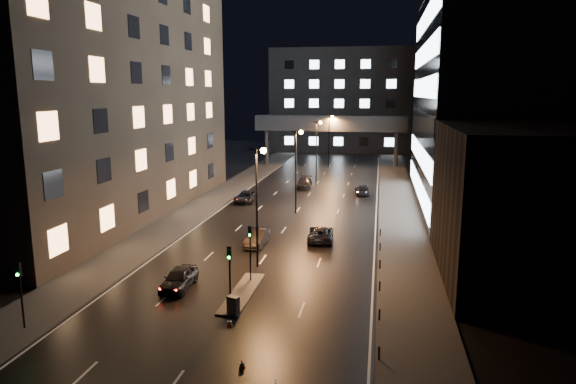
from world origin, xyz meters
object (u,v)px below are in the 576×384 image
object	(u,v)px
car_away_b	(257,238)
utility_cabinet	(233,305)
car_away_d	(304,183)
car_away_a	(179,278)
car_toward_a	(321,234)
car_toward_b	(362,190)
car_away_c	(246,197)

from	to	relation	value
car_away_b	utility_cabinet	world-z (taller)	car_away_b
utility_cabinet	car_away_d	bearing A→B (deg)	113.75
car_away_a	car_away_b	distance (m)	12.18
car_away_d	car_toward_a	bearing A→B (deg)	-80.51
car_away_b	car_toward_a	xyz separation A→B (m)	(5.85, 2.72, -0.05)
car_toward_b	utility_cabinet	world-z (taller)	car_toward_b
car_away_b	car_toward_a	distance (m)	6.45
car_away_d	car_away_b	bearing A→B (deg)	-92.17
car_away_b	utility_cabinet	distance (m)	15.89
car_away_b	car_toward_a	bearing A→B (deg)	24.95
car_away_a	car_away_c	distance (m)	31.18
car_toward_a	car_toward_b	xyz separation A→B (m)	(3.21, 24.66, -0.04)
car_away_c	utility_cabinet	distance (m)	36.01
car_away_a	utility_cabinet	world-z (taller)	car_away_a
car_toward_b	utility_cabinet	xyz separation A→B (m)	(-6.86, -43.12, 0.07)
car_away_c	car_toward_b	distance (m)	17.28
car_away_d	car_away_a	bearing A→B (deg)	-96.40
car_away_c	utility_cabinet	bearing A→B (deg)	-76.51
car_away_d	car_toward_a	world-z (taller)	car_away_d
car_away_a	car_away_d	size ratio (longest dim) A/B	0.88
car_away_b	utility_cabinet	size ratio (longest dim) A/B	3.90
car_away_a	car_toward_b	distance (m)	41.00
car_away_b	car_toward_b	distance (m)	28.84
car_away_a	car_toward_b	size ratio (longest dim) A/B	0.99
car_away_a	car_toward_a	bearing A→B (deg)	56.96
car_away_a	car_toward_a	xyz separation A→B (m)	(9.02, 14.47, -0.07)
car_away_d	utility_cabinet	world-z (taller)	car_away_d
car_away_d	car_toward_b	size ratio (longest dim) A/B	1.12
car_away_a	car_away_b	bearing A→B (deg)	73.81
car_away_a	car_toward_a	size ratio (longest dim) A/B	0.89
car_away_d	car_toward_b	xyz separation A→B (m)	(9.06, -3.71, -0.08)
utility_cabinet	car_away_b	bearing A→B (deg)	119.02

